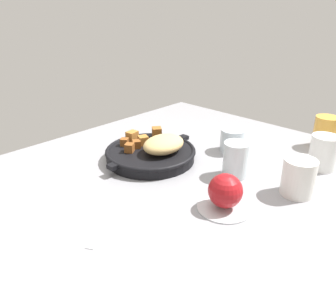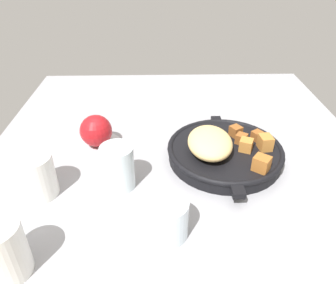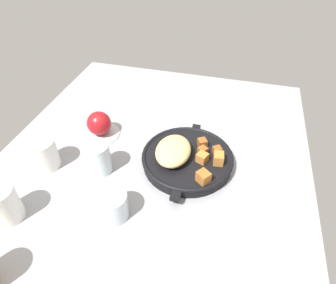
# 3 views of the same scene
# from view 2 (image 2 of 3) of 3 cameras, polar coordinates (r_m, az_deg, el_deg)

# --- Properties ---
(ground_plane) EXTENTS (1.03, 0.88, 0.02)m
(ground_plane) POSITION_cam_2_polar(r_m,az_deg,el_deg) (0.74, 1.89, -3.83)
(ground_plane) COLOR gray
(cast_iron_skillet) EXTENTS (0.30, 0.25, 0.08)m
(cast_iron_skillet) POSITION_cam_2_polar(r_m,az_deg,el_deg) (0.72, 9.70, -1.59)
(cast_iron_skillet) COLOR black
(cast_iron_skillet) RESTS_ON ground_plane
(saucer_plate) EXTENTS (0.12, 0.12, 0.01)m
(saucer_plate) POSITION_cam_2_polar(r_m,az_deg,el_deg) (0.79, -12.16, -0.56)
(saucer_plate) COLOR #B7BABF
(saucer_plate) RESTS_ON ground_plane
(red_apple) EXTENTS (0.07, 0.07, 0.07)m
(red_apple) POSITION_cam_2_polar(r_m,az_deg,el_deg) (0.77, -12.50, 1.94)
(red_apple) COLOR maroon
(red_apple) RESTS_ON saucer_plate
(butter_knife) EXTENTS (0.19, 0.11, 0.00)m
(butter_knife) POSITION_cam_2_polar(r_m,az_deg,el_deg) (0.93, -1.28, 5.70)
(butter_knife) COLOR silver
(butter_knife) RESTS_ON ground_plane
(ceramic_mug_white) EXTENTS (0.07, 0.07, 0.09)m
(ceramic_mug_white) POSITION_cam_2_polar(r_m,az_deg,el_deg) (0.66, -22.23, -5.51)
(ceramic_mug_white) COLOR silver
(ceramic_mug_white) RESTS_ON ground_plane
(water_glass_tall) EXTENTS (0.06, 0.06, 0.09)m
(water_glass_tall) POSITION_cam_2_polar(r_m,az_deg,el_deg) (0.64, -8.75, -4.33)
(water_glass_tall) COLOR silver
(water_glass_tall) RESTS_ON ground_plane
(white_creamer_pitcher) EXTENTS (0.07, 0.07, 0.09)m
(white_creamer_pitcher) POSITION_cam_2_polar(r_m,az_deg,el_deg) (0.54, -27.14, -16.54)
(white_creamer_pitcher) COLOR white
(white_creamer_pitcher) RESTS_ON ground_plane
(water_glass_short) EXTENTS (0.07, 0.07, 0.07)m
(water_glass_short) POSITION_cam_2_polar(r_m,az_deg,el_deg) (0.55, -0.29, -13.16)
(water_glass_short) COLOR silver
(water_glass_short) RESTS_ON ground_plane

